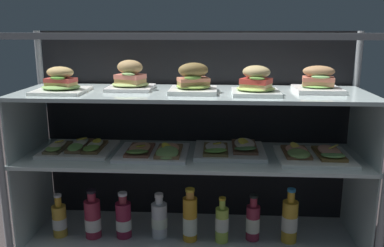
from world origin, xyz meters
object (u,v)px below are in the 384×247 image
(plated_roll_sandwich_right_of_center, at_px, (130,79))
(juice_bottle_back_left, at_px, (159,219))
(juice_bottle_front_second, at_px, (124,219))
(juice_bottle_front_middle, at_px, (190,219))
(open_sandwich_tray_left_of_center, at_px, (154,151))
(open_sandwich_tray_mid_left, at_px, (314,155))
(juice_bottle_back_center, at_px, (253,222))
(plated_roll_sandwich_far_left, at_px, (318,82))
(juice_bottle_near_post, at_px, (222,223))
(open_sandwich_tray_center, at_px, (231,149))
(juice_bottle_back_right, at_px, (290,221))
(plated_roll_sandwich_mid_left, at_px, (256,84))
(juice_bottle_tucked_behind, at_px, (59,220))
(plated_roll_sandwich_far_right, at_px, (61,84))
(plated_roll_sandwich_left_of_center, at_px, (193,82))
(open_sandwich_tray_near_right_corner, at_px, (78,147))
(juice_bottle_front_fourth, at_px, (93,219))

(plated_roll_sandwich_right_of_center, height_order, juice_bottle_back_left, plated_roll_sandwich_right_of_center)
(juice_bottle_front_second, relative_size, juice_bottle_front_middle, 0.87)
(open_sandwich_tray_left_of_center, xyz_separation_m, juice_bottle_front_middle, (0.15, -0.02, -0.30))
(open_sandwich_tray_mid_left, height_order, juice_bottle_back_center, open_sandwich_tray_mid_left)
(plated_roll_sandwich_far_left, xyz_separation_m, juice_bottle_near_post, (-0.38, -0.06, -0.60))
(open_sandwich_tray_center, relative_size, juice_bottle_back_right, 1.23)
(plated_roll_sandwich_far_left, xyz_separation_m, juice_bottle_back_center, (-0.24, -0.04, -0.60))
(juice_bottle_back_left, bearing_deg, open_sandwich_tray_mid_left, -1.10)
(plated_roll_sandwich_mid_left, height_order, juice_bottle_tucked_behind, plated_roll_sandwich_mid_left)
(open_sandwich_tray_left_of_center, xyz_separation_m, open_sandwich_tray_mid_left, (0.66, -0.01, 0.00))
(plated_roll_sandwich_far_left, bearing_deg, juice_bottle_back_right, -152.82)
(juice_bottle_front_middle, bearing_deg, plated_roll_sandwich_far_left, 6.76)
(juice_bottle_tucked_behind, distance_m, juice_bottle_near_post, 0.72)
(juice_bottle_tucked_behind, bearing_deg, juice_bottle_back_right, 0.80)
(juice_bottle_front_second, distance_m, juice_bottle_near_post, 0.43)
(plated_roll_sandwich_far_right, height_order, juice_bottle_tucked_behind, plated_roll_sandwich_far_right)
(open_sandwich_tray_left_of_center, distance_m, juice_bottle_back_center, 0.53)
(plated_roll_sandwich_far_left, distance_m, juice_bottle_front_middle, 0.79)
(plated_roll_sandwich_far_left, xyz_separation_m, open_sandwich_tray_mid_left, (-0.01, -0.05, -0.29))
(open_sandwich_tray_mid_left, relative_size, juice_bottle_front_second, 1.43)
(plated_roll_sandwich_left_of_center, height_order, open_sandwich_tray_left_of_center, plated_roll_sandwich_left_of_center)
(plated_roll_sandwich_mid_left, relative_size, open_sandwich_tray_center, 0.62)
(juice_bottle_front_second, bearing_deg, juice_bottle_back_center, 1.20)
(plated_roll_sandwich_right_of_center, height_order, open_sandwich_tray_left_of_center, plated_roll_sandwich_right_of_center)
(juice_bottle_near_post, xyz_separation_m, juice_bottle_back_center, (0.13, 0.03, -0.00))
(open_sandwich_tray_left_of_center, distance_m, juice_bottle_near_post, 0.43)
(open_sandwich_tray_near_right_corner, distance_m, juice_bottle_tucked_behind, 0.34)
(juice_bottle_back_center, bearing_deg, plated_roll_sandwich_right_of_center, 174.57)
(juice_bottle_front_middle, distance_m, juice_bottle_back_right, 0.43)
(juice_bottle_near_post, bearing_deg, open_sandwich_tray_near_right_corner, 175.30)
(plated_roll_sandwich_far_left, height_order, juice_bottle_front_second, plated_roll_sandwich_far_left)
(juice_bottle_front_fourth, distance_m, juice_bottle_near_post, 0.56)
(open_sandwich_tray_near_right_corner, bearing_deg, juice_bottle_back_right, -2.01)
(juice_bottle_tucked_behind, bearing_deg, juice_bottle_near_post, -0.42)
(open_sandwich_tray_left_of_center, relative_size, open_sandwich_tray_center, 1.00)
(plated_roll_sandwich_far_left, distance_m, juice_bottle_back_left, 0.89)
(plated_roll_sandwich_far_right, height_order, open_sandwich_tray_mid_left, plated_roll_sandwich_far_right)
(plated_roll_sandwich_right_of_center, relative_size, juice_bottle_back_center, 0.89)
(juice_bottle_back_left, distance_m, juice_bottle_front_middle, 0.14)
(juice_bottle_near_post, height_order, juice_bottle_back_center, juice_bottle_back_center)
(plated_roll_sandwich_left_of_center, relative_size, juice_bottle_back_center, 0.90)
(juice_bottle_tucked_behind, distance_m, juice_bottle_back_left, 0.44)
(plated_roll_sandwich_far_left, bearing_deg, plated_roll_sandwich_far_right, -175.68)
(plated_roll_sandwich_right_of_center, height_order, plated_roll_sandwich_left_of_center, plated_roll_sandwich_right_of_center)
(juice_bottle_front_fourth, height_order, juice_bottle_front_middle, juice_bottle_front_middle)
(plated_roll_sandwich_right_of_center, distance_m, open_sandwich_tray_left_of_center, 0.32)
(plated_roll_sandwich_far_right, relative_size, juice_bottle_front_fourth, 0.90)
(juice_bottle_front_middle, relative_size, juice_bottle_back_center, 1.15)
(open_sandwich_tray_mid_left, bearing_deg, juice_bottle_back_center, 176.97)
(plated_roll_sandwich_far_right, distance_m, open_sandwich_tray_mid_left, 1.06)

